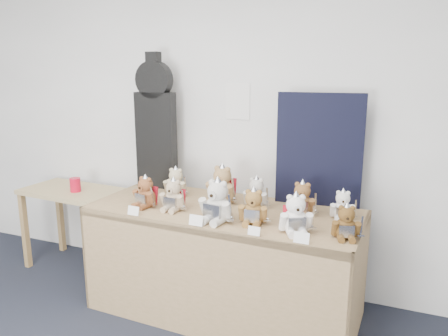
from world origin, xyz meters
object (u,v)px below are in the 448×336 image
at_px(guitar_case, 156,123).
at_px(teddy_back_end, 342,206).
at_px(teddy_front_far_left, 145,193).
at_px(teddy_front_end, 346,224).
at_px(teddy_front_centre, 217,203).
at_px(teddy_front_right, 253,208).
at_px(teddy_back_centre_right, 256,194).
at_px(teddy_back_right, 302,200).
at_px(teddy_back_centre_left, 222,186).
at_px(teddy_front_left, 174,196).
at_px(teddy_back_left, 176,183).
at_px(side_table, 73,202).
at_px(display_table, 219,235).
at_px(red_cup, 75,185).
at_px(teddy_front_far_right, 296,216).

bearing_deg(guitar_case, teddy_back_end, -9.71).
relative_size(teddy_front_far_left, teddy_front_end, 1.09).
relative_size(teddy_front_far_left, teddy_front_centre, 0.79).
xyz_separation_m(teddy_front_right, teddy_back_centre_right, (-0.09, 0.34, -0.01)).
bearing_deg(teddy_back_right, teddy_front_centre, -147.60).
bearing_deg(teddy_front_end, teddy_back_centre_left, 145.17).
distance_m(teddy_front_left, teddy_back_left, 0.37).
height_order(teddy_front_end, teddy_back_left, teddy_back_left).
xyz_separation_m(side_table, teddy_front_right, (1.89, -0.40, 0.31)).
relative_size(teddy_front_end, teddy_back_left, 0.92).
distance_m(guitar_case, teddy_front_left, 0.81).
relative_size(teddy_front_right, teddy_back_right, 1.00).
bearing_deg(teddy_front_end, teddy_back_right, 122.40).
bearing_deg(teddy_front_left, display_table, 15.94).
bearing_deg(teddy_back_centre_right, side_table, 177.45).
bearing_deg(teddy_front_right, guitar_case, 143.77).
xyz_separation_m(guitar_case, red_cup, (-0.74, -0.20, -0.57)).
relative_size(teddy_back_right, teddy_back_end, 1.17).
bearing_deg(teddy_back_end, teddy_back_right, 173.80).
height_order(teddy_front_centre, teddy_back_right, teddy_front_centre).
xyz_separation_m(teddy_front_far_left, teddy_front_end, (1.47, -0.07, -0.01)).
relative_size(teddy_front_left, teddy_front_right, 0.98).
height_order(red_cup, teddy_front_centre, teddy_front_centre).
distance_m(display_table, teddy_front_far_right, 0.70).
bearing_deg(side_table, teddy_front_end, -6.11).
height_order(side_table, teddy_front_far_left, teddy_front_far_left).
distance_m(red_cup, teddy_back_right, 2.07).
xyz_separation_m(side_table, teddy_back_left, (1.10, -0.03, 0.30)).
distance_m(teddy_front_end, teddy_back_centre_right, 0.79).
height_order(teddy_front_end, teddy_back_centre_left, teddy_back_centre_left).
bearing_deg(side_table, teddy_back_left, 2.40).
bearing_deg(guitar_case, teddy_back_centre_right, -13.88).
xyz_separation_m(guitar_case, teddy_back_left, (0.28, -0.18, -0.46)).
bearing_deg(side_table, teddy_front_centre, -11.72).
distance_m(teddy_front_left, teddy_front_centre, 0.41).
height_order(teddy_front_far_left, teddy_front_right, teddy_front_right).
relative_size(teddy_front_far_left, teddy_back_centre_left, 0.80).
xyz_separation_m(teddy_front_far_right, teddy_front_end, (0.31, 0.02, -0.02)).
height_order(guitar_case, red_cup, guitar_case).
bearing_deg(teddy_front_far_left, teddy_back_end, 22.45).
xyz_separation_m(teddy_front_left, teddy_back_centre_right, (0.54, 0.29, -0.00)).
xyz_separation_m(teddy_front_centre, teddy_back_centre_left, (-0.13, 0.41, -0.00)).
bearing_deg(side_table, red_cup, -25.46).
relative_size(display_table, red_cup, 16.18).
height_order(teddy_back_centre_right, teddy_back_end, teddy_back_centre_right).
xyz_separation_m(red_cup, teddy_front_far_right, (2.11, -0.41, 0.12)).
bearing_deg(teddy_front_centre, teddy_back_right, 44.16).
relative_size(guitar_case, teddy_front_left, 4.33).
xyz_separation_m(side_table, teddy_back_centre_right, (1.80, -0.06, 0.30)).
height_order(display_table, teddy_front_far_left, teddy_front_far_left).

